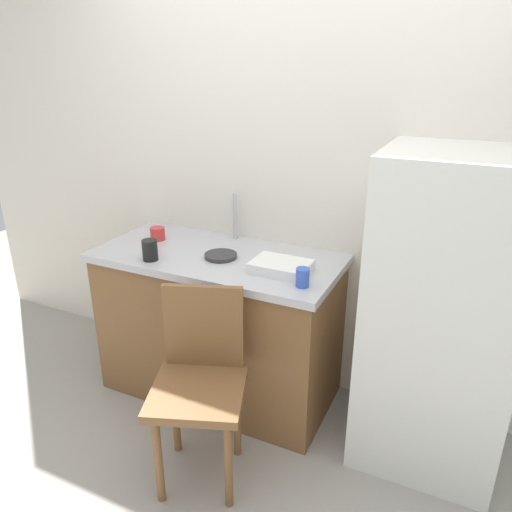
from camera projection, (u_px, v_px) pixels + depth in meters
ground_plane at (220, 488)px, 2.22m from camera, size 8.00×8.00×0.00m
back_wall at (307, 154)px, 2.55m from camera, size 4.80×0.10×2.70m
cabinet_base at (220, 327)px, 2.75m from camera, size 1.27×0.60×0.81m
countertop at (218, 258)px, 2.59m from camera, size 1.31×0.64×0.04m
faucet at (235, 216)px, 2.75m from camera, size 0.02×0.02×0.27m
refrigerator at (441, 317)px, 2.18m from camera, size 0.63×0.58×1.48m
chair at (200, 378)px, 2.16m from camera, size 0.51×0.51×0.89m
dish_tray at (281, 267)px, 2.36m from camera, size 0.28×0.20×0.05m
hotplate at (221, 256)px, 2.54m from camera, size 0.17×0.17×0.02m
cup_red at (158, 234)px, 2.78m from camera, size 0.08×0.08×0.07m
cup_blue at (303, 277)px, 2.20m from camera, size 0.06×0.06×0.09m
cup_black at (150, 250)px, 2.49m from camera, size 0.08×0.08×0.11m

